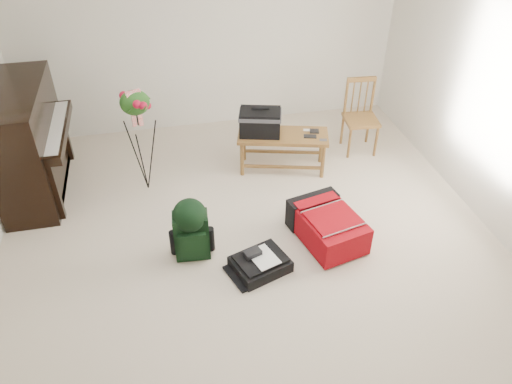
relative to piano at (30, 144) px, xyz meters
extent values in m
cube|color=beige|center=(2.19, -1.60, -0.60)|extent=(5.00, 5.50, 0.01)
cube|color=silver|center=(2.19, 1.15, 0.65)|extent=(5.00, 0.04, 2.50)
cube|color=black|center=(-0.01, 0.00, 0.03)|extent=(0.55, 1.50, 1.25)
cube|color=black|center=(0.29, 0.00, 0.13)|extent=(0.28, 1.30, 0.10)
cube|color=white|center=(0.29, 0.00, 0.18)|extent=(0.22, 1.20, 0.02)
cube|color=black|center=(0.04, 0.00, -0.55)|extent=(0.45, 1.30, 0.10)
cube|color=brown|center=(2.84, -0.19, -0.14)|extent=(1.14, 0.69, 0.04)
cylinder|color=brown|center=(2.36, -0.36, -0.38)|extent=(0.05, 0.05, 0.44)
cylinder|color=brown|center=(2.36, -0.02, -0.38)|extent=(0.05, 0.05, 0.44)
cylinder|color=brown|center=(3.32, -0.36, -0.38)|extent=(0.05, 0.05, 0.44)
cylinder|color=brown|center=(3.32, -0.02, -0.38)|extent=(0.05, 0.05, 0.44)
cube|color=brown|center=(3.91, 0.02, -0.17)|extent=(0.44, 0.44, 0.04)
cylinder|color=brown|center=(3.74, -0.15, -0.39)|extent=(0.03, 0.03, 0.41)
cylinder|color=brown|center=(3.74, 0.20, -0.39)|extent=(0.03, 0.03, 0.41)
cylinder|color=brown|center=(4.09, -0.15, -0.39)|extent=(0.03, 0.03, 0.41)
cylinder|color=brown|center=(4.09, 0.20, -0.39)|extent=(0.03, 0.03, 0.41)
cube|color=brown|center=(3.91, 0.20, 0.30)|extent=(0.37, 0.07, 0.06)
cylinder|color=brown|center=(3.74, 0.20, 0.07)|extent=(0.03, 0.03, 0.50)
cylinder|color=brown|center=(4.09, 0.20, 0.07)|extent=(0.03, 0.03, 0.50)
cube|color=#9D060D|center=(2.96, -1.55, -0.43)|extent=(0.69, 0.88, 0.30)
cube|color=black|center=(2.96, -1.25, -0.43)|extent=(0.57, 0.30, 0.32)
cube|color=#9D060D|center=(2.96, -1.61, -0.26)|extent=(0.56, 0.54, 0.02)
cube|color=silver|center=(2.96, -1.83, -0.26)|extent=(0.48, 0.13, 0.01)
cube|color=black|center=(2.20, -1.82, -0.54)|extent=(0.61, 0.55, 0.12)
cube|color=black|center=(2.20, -1.82, -0.46)|extent=(0.53, 0.47, 0.03)
cube|color=white|center=(2.22, -1.84, -0.44)|extent=(0.31, 0.36, 0.01)
cube|color=black|center=(2.15, -1.76, -0.41)|extent=(0.18, 0.15, 0.05)
cube|color=black|center=(1.59, -1.48, -0.35)|extent=(0.35, 0.22, 0.50)
cube|color=black|center=(1.59, -1.60, -0.38)|extent=(0.27, 0.07, 0.29)
sphere|color=black|center=(1.59, -1.48, -0.10)|extent=(0.32, 0.32, 0.32)
cube|color=black|center=(1.52, -1.37, -0.35)|extent=(0.05, 0.04, 0.45)
cube|color=black|center=(1.67, -1.37, -0.35)|extent=(0.05, 0.04, 0.45)
cylinder|color=black|center=(1.20, -0.25, 0.40)|extent=(0.01, 0.01, 0.33)
ellipsoid|color=#235319|center=(1.20, -0.25, 0.50)|extent=(0.31, 0.22, 0.29)
cube|color=red|center=(1.20, -0.27, 0.60)|extent=(0.16, 0.10, 0.09)
camera|label=1|loc=(1.43, -5.13, 2.87)|focal=35.00mm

